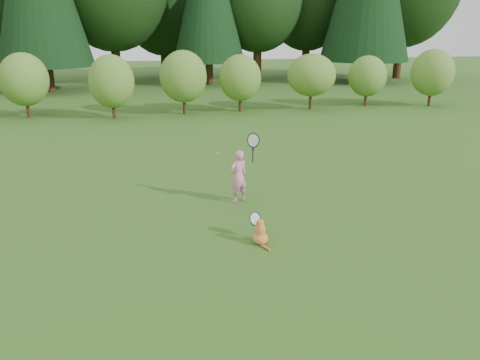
{
  "coord_description": "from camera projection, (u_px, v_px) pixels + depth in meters",
  "views": [
    {
      "loc": [
        -1.72,
        -8.09,
        3.66
      ],
      "look_at": [
        0.2,
        0.8,
        0.7
      ],
      "focal_mm": 35.0,
      "sensor_mm": 36.0,
      "label": 1
    }
  ],
  "objects": [
    {
      "name": "cat",
      "position": [
        260.0,
        230.0,
        8.29
      ],
      "size": [
        0.35,
        0.66,
        0.63
      ],
      "rotation": [
        0.0,
        0.0,
        -0.1
      ],
      "color": "#B75523",
      "rests_on": "ground"
    },
    {
      "name": "tennis_ball",
      "position": [
        218.0,
        154.0,
        10.29
      ],
      "size": [
        0.07,
        0.07,
        0.07
      ],
      "color": "#A9CE18",
      "rests_on": "ground"
    },
    {
      "name": "child",
      "position": [
        239.0,
        175.0,
        10.18
      ],
      "size": [
        0.69,
        0.47,
        1.75
      ],
      "rotation": [
        0.0,
        0.0,
        3.51
      ],
      "color": "pink",
      "rests_on": "ground"
    },
    {
      "name": "shrub_row",
      "position": [
        177.0,
        82.0,
        20.65
      ],
      "size": [
        28.0,
        3.0,
        2.8
      ],
      "primitive_type": null,
      "color": "#507A26",
      "rests_on": "ground"
    },
    {
      "name": "ground",
      "position": [
        239.0,
        228.0,
        9.0
      ],
      "size": [
        100.0,
        100.0,
        0.0
      ],
      "primitive_type": "plane",
      "color": "#265818",
      "rests_on": "ground"
    }
  ]
}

